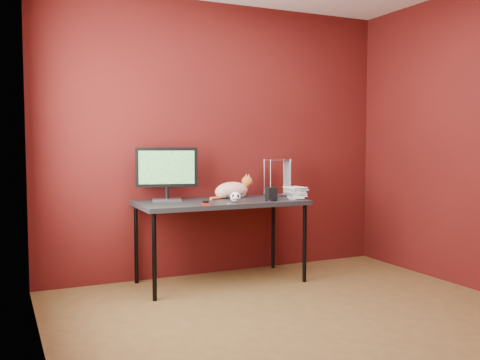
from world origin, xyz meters
name	(u,v)px	position (x,y,z in m)	size (l,w,h in m)	color
room	(320,116)	(0.00, 0.00, 1.45)	(3.52, 3.52, 2.61)	brown
desk	(221,206)	(-0.15, 1.37, 0.70)	(1.50, 0.70, 0.75)	black
monitor	(167,171)	(-0.59, 1.55, 1.02)	(0.54, 0.23, 0.48)	#A2A2A7
cat	(232,190)	(0.03, 1.51, 0.83)	(0.47, 0.20, 0.22)	orange
skull_mug	(235,197)	(-0.09, 1.18, 0.80)	(0.09, 0.10, 0.09)	white
speaker	(271,195)	(0.25, 1.15, 0.81)	(0.11, 0.11, 0.12)	black
book_stack	(288,133)	(0.48, 1.26, 1.36)	(0.22, 0.25, 1.21)	beige
wire_rack	(277,177)	(0.52, 1.54, 0.93)	(0.23, 0.19, 0.36)	#A2A2A7
pocket_knife	(205,204)	(-0.41, 1.08, 0.76)	(0.08, 0.02, 0.02)	#A2170C
black_gadget	(206,202)	(-0.35, 1.21, 0.76)	(0.05, 0.03, 0.02)	black
washer	(229,204)	(-0.19, 1.08, 0.75)	(0.04, 0.04, 0.00)	#A2A2A7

